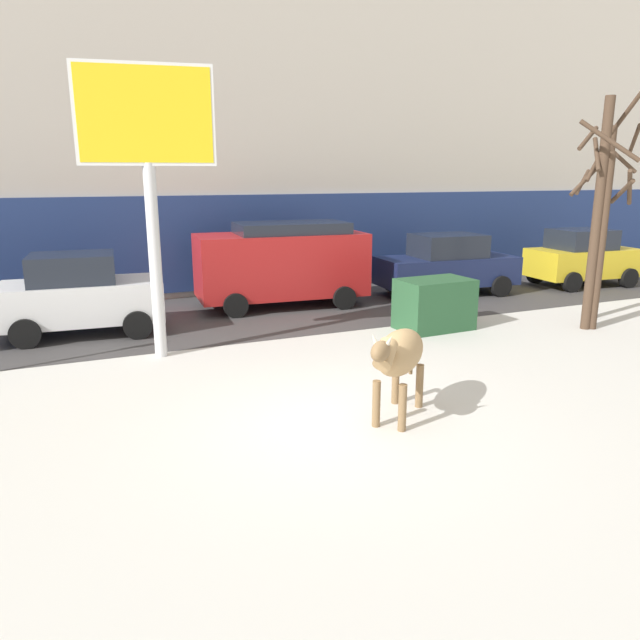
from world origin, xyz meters
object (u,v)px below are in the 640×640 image
object	(u,v)px
pedestrian_near_billboard	(103,272)
bare_tree_right_lot	(601,230)
car_red_van	(282,262)
dumpster	(434,304)
billboard	(147,134)
car_yellow_hatchback	(582,258)
bare_tree_far_back	(600,205)
car_white_hatchback	(80,295)
cow_tan	(399,355)
bare_tree_left_lot	(603,217)
car_navy_sedan	(447,265)

from	to	relation	value
pedestrian_near_billboard	bare_tree_right_lot	world-z (taller)	bare_tree_right_lot
car_red_van	pedestrian_near_billboard	size ratio (longest dim) A/B	2.74
car_red_van	dumpster	size ratio (longest dim) A/B	2.78
billboard	car_red_van	size ratio (longest dim) A/B	1.17
car_yellow_hatchback	bare_tree_far_back	bearing A→B (deg)	-135.25
car_white_hatchback	bare_tree_far_back	distance (m)	12.01
dumpster	bare_tree_far_back	bearing A→B (deg)	-23.43
cow_tan	dumpster	distance (m)	5.56
car_red_van	bare_tree_right_lot	size ratio (longest dim) A/B	1.07
billboard	car_yellow_hatchback	size ratio (longest dim) A/B	1.54
bare_tree_left_lot	bare_tree_far_back	bearing A→B (deg)	-143.01
car_white_hatchback	car_yellow_hatchback	size ratio (longest dim) A/B	1.00
car_red_van	pedestrian_near_billboard	xyz separation A→B (m)	(-4.53, 2.59, -0.36)
cow_tan	car_red_van	size ratio (longest dim) A/B	0.35
bare_tree_left_lot	car_yellow_hatchback	bearing A→B (deg)	46.77
car_navy_sedan	pedestrian_near_billboard	distance (m)	10.16
car_yellow_hatchback	bare_tree_left_lot	distance (m)	5.15
car_red_van	bare_tree_far_back	distance (m)	8.01
pedestrian_near_billboard	dumpster	size ratio (longest dim) A/B	1.02
cow_tan	dumpster	bearing A→B (deg)	50.30
car_yellow_hatchback	bare_tree_far_back	xyz separation A→B (m)	(-4.36, -4.32, 1.98)
bare_tree_left_lot	pedestrian_near_billboard	bearing A→B (deg)	147.95
bare_tree_left_lot	dumpster	world-z (taller)	bare_tree_left_lot
cow_tan	car_yellow_hatchback	xyz separation A→B (m)	(11.26, 7.13, -0.07)
billboard	bare_tree_right_lot	world-z (taller)	billboard
cow_tan	pedestrian_near_billboard	xyz separation A→B (m)	(-3.42, 10.68, -0.11)
billboard	car_white_hatchback	world-z (taller)	billboard
bare_tree_far_back	dumpster	bearing A→B (deg)	156.57
car_navy_sedan	car_yellow_hatchback	distance (m)	5.01
car_navy_sedan	car_red_van	bearing A→B (deg)	175.43
cow_tan	bare_tree_right_lot	world-z (taller)	bare_tree_right_lot
car_yellow_hatchback	bare_tree_right_lot	size ratio (longest dim) A/B	0.82
cow_tan	car_navy_sedan	distance (m)	9.91
car_yellow_hatchback	dumpster	world-z (taller)	car_yellow_hatchback
bare_tree_right_lot	car_navy_sedan	bearing A→B (deg)	98.76
car_yellow_hatchback	pedestrian_near_billboard	size ratio (longest dim) A/B	2.09
car_yellow_hatchback	pedestrian_near_billboard	distance (m)	15.11
billboard	bare_tree_left_lot	distance (m)	10.89
car_white_hatchback	car_navy_sedan	world-z (taller)	car_white_hatchback
car_navy_sedan	bare_tree_far_back	world-z (taller)	bare_tree_far_back
car_red_van	billboard	bearing A→B (deg)	-138.27
pedestrian_near_billboard	bare_tree_left_lot	world-z (taller)	bare_tree_left_lot
cow_tan	car_white_hatchback	size ratio (longest dim) A/B	0.46
car_red_van	car_yellow_hatchback	xyz separation A→B (m)	(10.16, -0.95, -0.32)
car_navy_sedan	pedestrian_near_billboard	bearing A→B (deg)	162.78
car_red_van	dumpster	xyz separation A→B (m)	(2.43, -3.82, -0.64)
billboard	car_red_van	distance (m)	6.04
car_red_van	car_navy_sedan	distance (m)	5.20
bare_tree_right_lot	billboard	bearing A→B (deg)	169.50
cow_tan	billboard	size ratio (longest dim) A/B	0.30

